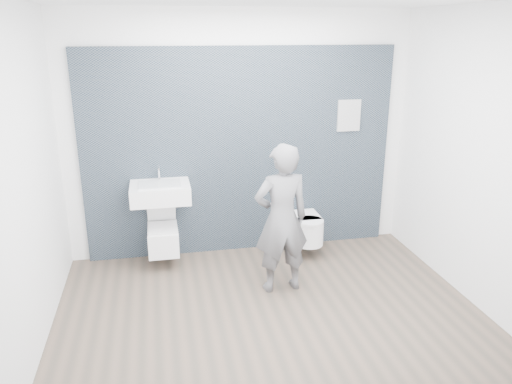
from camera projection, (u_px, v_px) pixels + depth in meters
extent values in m
plane|color=brown|center=(268.00, 310.00, 4.80)|extent=(4.00, 4.00, 0.00)
plane|color=white|center=(240.00, 135.00, 5.76)|extent=(4.00, 0.00, 4.00)
plane|color=white|center=(327.00, 236.00, 2.97)|extent=(4.00, 0.00, 4.00)
plane|color=white|center=(26.00, 183.00, 3.98)|extent=(0.00, 3.00, 3.00)
plane|color=white|center=(474.00, 158.00, 4.74)|extent=(0.00, 3.00, 3.00)
cube|color=black|center=(242.00, 247.00, 6.17)|extent=(3.60, 0.06, 2.40)
cube|color=white|center=(160.00, 193.00, 5.46)|extent=(0.64, 0.48, 0.19)
cube|color=silver|center=(160.00, 185.00, 5.42)|extent=(0.45, 0.32, 0.03)
cylinder|color=silver|center=(159.00, 173.00, 5.58)|extent=(0.02, 0.02, 0.16)
cylinder|color=silver|center=(159.00, 168.00, 5.51)|extent=(0.02, 0.11, 0.02)
cylinder|color=silver|center=(161.00, 200.00, 5.72)|extent=(0.04, 0.04, 0.13)
cube|color=white|center=(163.00, 239.00, 5.64)|extent=(0.33, 0.48, 0.28)
cylinder|color=silver|center=(163.00, 230.00, 5.57)|extent=(0.24, 0.24, 0.03)
cube|color=white|center=(163.00, 228.00, 5.56)|extent=(0.32, 0.39, 0.02)
cube|color=white|center=(161.00, 211.00, 5.62)|extent=(0.32, 0.22, 0.29)
cube|color=silver|center=(163.00, 240.00, 5.87)|extent=(0.09, 0.06, 0.08)
cube|color=white|center=(304.00, 227.00, 6.00)|extent=(0.33, 0.39, 0.28)
cylinder|color=white|center=(309.00, 233.00, 5.82)|extent=(0.33, 0.33, 0.28)
cube|color=white|center=(305.00, 216.00, 5.93)|extent=(0.32, 0.37, 0.03)
cylinder|color=white|center=(310.00, 221.00, 5.75)|extent=(0.32, 0.32, 0.03)
cube|color=silver|center=(300.00, 229.00, 6.19)|extent=(0.09, 0.06, 0.08)
cube|color=white|center=(342.00, 240.00, 6.37)|extent=(0.28, 0.03, 0.37)
imported|color=#5B5C5F|center=(281.00, 219.00, 4.96)|extent=(0.59, 0.42, 1.54)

